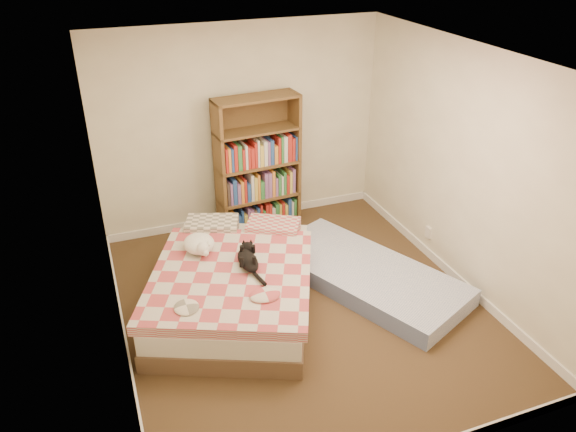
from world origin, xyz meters
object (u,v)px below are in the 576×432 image
object	(u,v)px
bed	(233,283)
black_cat	(247,259)
bookshelf	(258,182)
white_dog	(200,244)
floor_mattress	(366,275)

from	to	relation	value
bed	black_cat	xyz separation A→B (m)	(0.13, -0.09, 0.31)
bookshelf	white_dog	bearing A→B (deg)	-135.42
bed	bookshelf	size ratio (longest dim) A/B	1.45
bed	white_dog	bearing A→B (deg)	151.08
floor_mattress	white_dog	distance (m)	1.80
bookshelf	bed	bearing A→B (deg)	-121.74
bed	floor_mattress	world-z (taller)	bed
bookshelf	black_cat	bearing A→B (deg)	-116.37
floor_mattress	white_dog	size ratio (longest dim) A/B	4.60
black_cat	white_dog	bearing A→B (deg)	148.72
floor_mattress	white_dog	bearing A→B (deg)	139.74
black_cat	bookshelf	bearing A→B (deg)	84.68
bookshelf	white_dog	world-z (taller)	bookshelf
white_dog	bookshelf	bearing A→B (deg)	87.39
bed	floor_mattress	distance (m)	1.45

